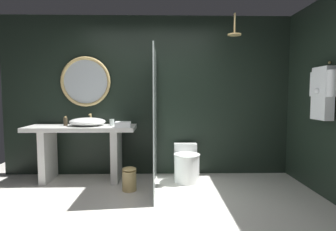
% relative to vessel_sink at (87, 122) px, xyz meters
% --- Properties ---
extents(ground_plane, '(5.76, 5.76, 0.00)m').
position_rel_vessel_sink_xyz_m(ground_plane, '(0.94, -1.53, -0.91)').
color(ground_plane, silver).
extents(back_wall_panel, '(4.80, 0.10, 2.60)m').
position_rel_vessel_sink_xyz_m(back_wall_panel, '(0.94, 0.37, 0.39)').
color(back_wall_panel, black).
rests_on(back_wall_panel, ground_plane).
extents(side_wall_right, '(0.10, 2.47, 2.60)m').
position_rel_vessel_sink_xyz_m(side_wall_right, '(3.29, -0.77, 0.39)').
color(side_wall_right, black).
rests_on(side_wall_right, ground_plane).
extents(vanity_counter, '(1.64, 0.60, 0.85)m').
position_rel_vessel_sink_xyz_m(vanity_counter, '(-0.09, -0.00, -0.34)').
color(vanity_counter, silver).
rests_on(vanity_counter, ground_plane).
extents(vessel_sink, '(0.55, 0.45, 0.17)m').
position_rel_vessel_sink_xyz_m(vessel_sink, '(0.00, 0.00, 0.00)').
color(vessel_sink, white).
rests_on(vessel_sink, vanity_counter).
extents(tumbler_cup, '(0.07, 0.07, 0.10)m').
position_rel_vessel_sink_xyz_m(tumbler_cup, '(0.38, -0.01, -0.01)').
color(tumbler_cup, silver).
rests_on(tumbler_cup, vanity_counter).
extents(soap_dispenser, '(0.06, 0.06, 0.15)m').
position_rel_vessel_sink_xyz_m(soap_dispenser, '(-0.34, 0.02, 0.00)').
color(soap_dispenser, '#3D3323').
rests_on(soap_dispenser, vanity_counter).
extents(round_wall_mirror, '(0.81, 0.05, 0.81)m').
position_rel_vessel_sink_xyz_m(round_wall_mirror, '(-0.09, 0.28, 0.62)').
color(round_wall_mirror, tan).
extents(shower_glass_panel, '(0.02, 1.37, 1.94)m').
position_rel_vessel_sink_xyz_m(shower_glass_panel, '(1.05, -0.37, 0.06)').
color(shower_glass_panel, silver).
rests_on(shower_glass_panel, ground_plane).
extents(rain_shower_head, '(0.19, 0.19, 0.31)m').
position_rel_vessel_sink_xyz_m(rain_shower_head, '(2.19, -0.19, 1.31)').
color(rain_shower_head, tan).
extents(hanging_bathrobe, '(0.20, 0.49, 0.73)m').
position_rel_vessel_sink_xyz_m(hanging_bathrobe, '(3.15, -0.83, 0.47)').
color(hanging_bathrobe, tan).
extents(toilet, '(0.40, 0.57, 0.54)m').
position_rel_vessel_sink_xyz_m(toilet, '(1.52, -0.06, -0.66)').
color(toilet, white).
rests_on(toilet, ground_plane).
extents(waste_bin, '(0.20, 0.20, 0.33)m').
position_rel_vessel_sink_xyz_m(waste_bin, '(0.69, -0.48, -0.75)').
color(waste_bin, tan).
rests_on(waste_bin, ground_plane).
extents(folded_hand_towel, '(0.24, 0.19, 0.08)m').
position_rel_vessel_sink_xyz_m(folded_hand_towel, '(0.57, -0.20, -0.02)').
color(folded_hand_towel, white).
rests_on(folded_hand_towel, vanity_counter).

